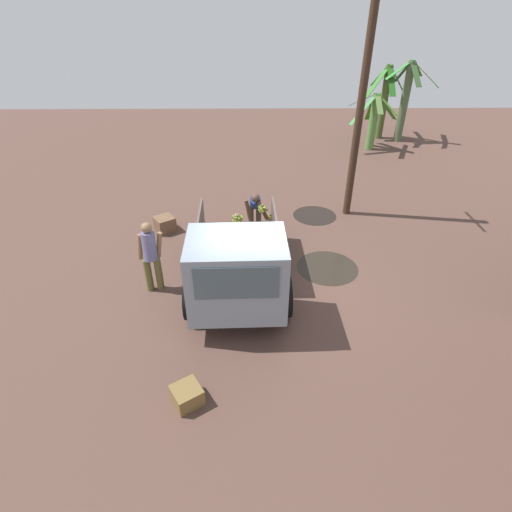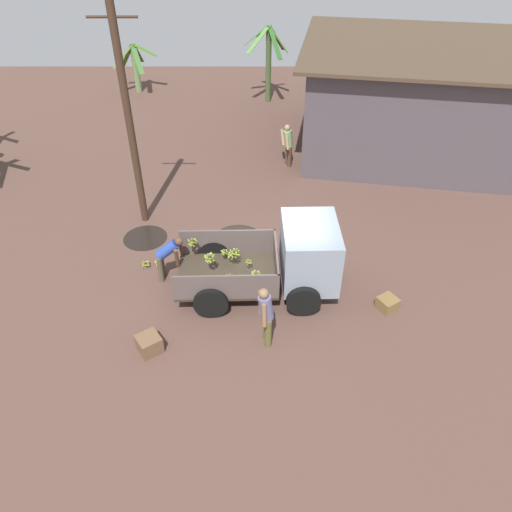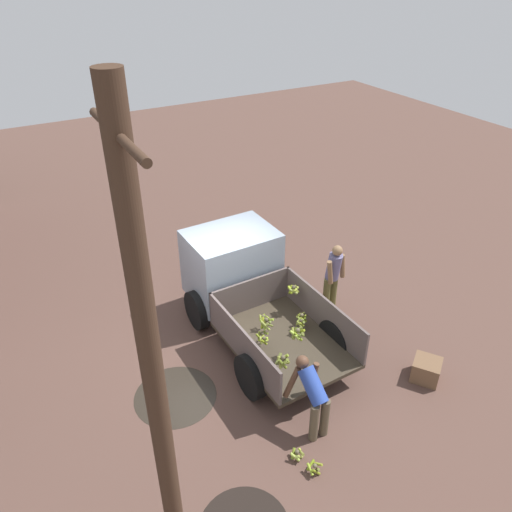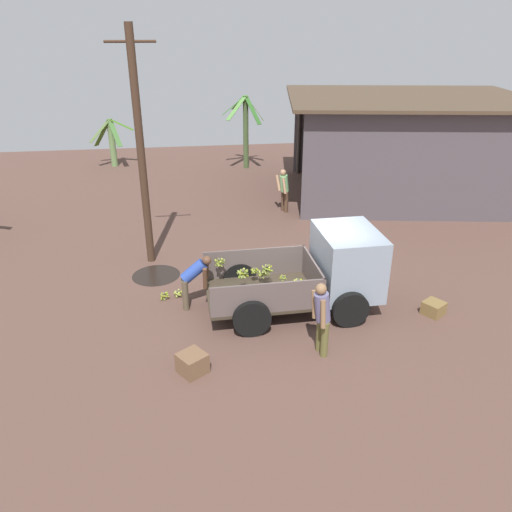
{
  "view_description": "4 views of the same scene",
  "coord_description": "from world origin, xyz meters",
  "px_view_note": "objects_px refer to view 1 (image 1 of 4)",
  "views": [
    {
      "loc": [
        7.09,
        -0.28,
        5.73
      ],
      "look_at": [
        -0.25,
        -0.19,
        0.93
      ],
      "focal_mm": 28.0,
      "sensor_mm": 36.0,
      "label": 1
    },
    {
      "loc": [
        -0.56,
        -10.61,
        9.0
      ],
      "look_at": [
        -0.56,
        -0.61,
        1.1
      ],
      "focal_mm": 35.0,
      "sensor_mm": 36.0,
      "label": 2
    },
    {
      "loc": [
        -7.54,
        3.52,
        7.11
      ],
      "look_at": [
        0.4,
        -0.97,
        1.48
      ],
      "focal_mm": 35.0,
      "sensor_mm": 36.0,
      "label": 3
    },
    {
      "loc": [
        -2.95,
        -11.06,
        6.4
      ],
      "look_at": [
        -1.34,
        0.07,
        1.17
      ],
      "focal_mm": 35.0,
      "sensor_mm": 36.0,
      "label": 4
    }
  ],
  "objects_px": {
    "person_worker_loading": "(255,207)",
    "wooden_crate_1": "(187,395)",
    "person_foreground_visitor": "(151,254)",
    "utility_pole": "(361,103)",
    "banana_bunch_on_ground_1": "(274,222)",
    "banana_bunch_on_ground_0": "(270,216)",
    "wooden_crate_0": "(165,224)",
    "cargo_truck": "(237,268)"
  },
  "relations": [
    {
      "from": "utility_pole",
      "to": "banana_bunch_on_ground_0",
      "type": "distance_m",
      "value": 4.01
    },
    {
      "from": "person_foreground_visitor",
      "to": "wooden_crate_0",
      "type": "height_order",
      "value": "person_foreground_visitor"
    },
    {
      "from": "utility_pole",
      "to": "banana_bunch_on_ground_0",
      "type": "relative_size",
      "value": 24.8
    },
    {
      "from": "cargo_truck",
      "to": "utility_pole",
      "type": "bearing_deg",
      "value": 142.51
    },
    {
      "from": "banana_bunch_on_ground_0",
      "to": "utility_pole",
      "type": "bearing_deg",
      "value": 100.19
    },
    {
      "from": "cargo_truck",
      "to": "wooden_crate_1",
      "type": "xyz_separation_m",
      "value": [
        2.42,
        -0.79,
        -0.87
      ]
    },
    {
      "from": "person_worker_loading",
      "to": "wooden_crate_0",
      "type": "bearing_deg",
      "value": -94.27
    },
    {
      "from": "cargo_truck",
      "to": "wooden_crate_0",
      "type": "bearing_deg",
      "value": -148.79
    },
    {
      "from": "wooden_crate_1",
      "to": "person_worker_loading",
      "type": "bearing_deg",
      "value": 168.23
    },
    {
      "from": "cargo_truck",
      "to": "banana_bunch_on_ground_0",
      "type": "distance_m",
      "value": 4.26
    },
    {
      "from": "banana_bunch_on_ground_0",
      "to": "wooden_crate_1",
      "type": "bearing_deg",
      "value": -14.29
    },
    {
      "from": "utility_pole",
      "to": "banana_bunch_on_ground_0",
      "type": "bearing_deg",
      "value": -79.81
    },
    {
      "from": "person_foreground_visitor",
      "to": "banana_bunch_on_ground_1",
      "type": "xyz_separation_m",
      "value": [
        -2.99,
        2.9,
        -0.83
      ]
    },
    {
      "from": "person_worker_loading",
      "to": "banana_bunch_on_ground_0",
      "type": "height_order",
      "value": "person_worker_loading"
    },
    {
      "from": "banana_bunch_on_ground_1",
      "to": "wooden_crate_0",
      "type": "xyz_separation_m",
      "value": [
        0.28,
        -3.15,
        0.11
      ]
    },
    {
      "from": "person_worker_loading",
      "to": "cargo_truck",
      "type": "bearing_deg",
      "value": -8.2
    },
    {
      "from": "person_worker_loading",
      "to": "wooden_crate_1",
      "type": "distance_m",
      "value": 5.87
    },
    {
      "from": "banana_bunch_on_ground_0",
      "to": "banana_bunch_on_ground_1",
      "type": "distance_m",
      "value": 0.36
    },
    {
      "from": "person_foreground_visitor",
      "to": "person_worker_loading",
      "type": "bearing_deg",
      "value": -51.87
    },
    {
      "from": "banana_bunch_on_ground_1",
      "to": "wooden_crate_1",
      "type": "bearing_deg",
      "value": -15.9
    },
    {
      "from": "utility_pole",
      "to": "banana_bunch_on_ground_0",
      "type": "height_order",
      "value": "utility_pole"
    },
    {
      "from": "utility_pole",
      "to": "banana_bunch_on_ground_1",
      "type": "relative_size",
      "value": 25.98
    },
    {
      "from": "wooden_crate_0",
      "to": "banana_bunch_on_ground_1",
      "type": "bearing_deg",
      "value": 95.13
    },
    {
      "from": "wooden_crate_0",
      "to": "wooden_crate_1",
      "type": "relative_size",
      "value": 1.12
    },
    {
      "from": "person_worker_loading",
      "to": "banana_bunch_on_ground_1",
      "type": "distance_m",
      "value": 0.98
    },
    {
      "from": "person_foreground_visitor",
      "to": "person_worker_loading",
      "type": "relative_size",
      "value": 1.24
    },
    {
      "from": "utility_pole",
      "to": "wooden_crate_1",
      "type": "distance_m",
      "value": 8.61
    },
    {
      "from": "wooden_crate_0",
      "to": "wooden_crate_1",
      "type": "height_order",
      "value": "wooden_crate_0"
    },
    {
      "from": "banana_bunch_on_ground_0",
      "to": "cargo_truck",
      "type": "bearing_deg",
      "value": -11.93
    },
    {
      "from": "cargo_truck",
      "to": "person_worker_loading",
      "type": "relative_size",
      "value": 3.09
    },
    {
      "from": "banana_bunch_on_ground_1",
      "to": "wooden_crate_1",
      "type": "height_order",
      "value": "wooden_crate_1"
    },
    {
      "from": "person_foreground_visitor",
      "to": "person_worker_loading",
      "type": "distance_m",
      "value": 3.48
    },
    {
      "from": "utility_pole",
      "to": "wooden_crate_1",
      "type": "xyz_separation_m",
      "value": [
        6.92,
        -4.07,
        -3.13
      ]
    },
    {
      "from": "utility_pole",
      "to": "banana_bunch_on_ground_1",
      "type": "xyz_separation_m",
      "value": [
        0.79,
        -2.32,
        -3.18
      ]
    },
    {
      "from": "person_foreground_visitor",
      "to": "wooden_crate_0",
      "type": "bearing_deg",
      "value": -4.17
    },
    {
      "from": "person_foreground_visitor",
      "to": "wooden_crate_1",
      "type": "xyz_separation_m",
      "value": [
        3.14,
        1.15,
        -0.77
      ]
    },
    {
      "from": "utility_pole",
      "to": "wooden_crate_1",
      "type": "bearing_deg",
      "value": -30.45
    },
    {
      "from": "cargo_truck",
      "to": "banana_bunch_on_ground_0",
      "type": "xyz_separation_m",
      "value": [
        -4.07,
        0.86,
        -0.91
      ]
    },
    {
      "from": "person_worker_loading",
      "to": "person_foreground_visitor",
      "type": "bearing_deg",
      "value": -43.56
    },
    {
      "from": "person_worker_loading",
      "to": "banana_bunch_on_ground_1",
      "type": "height_order",
      "value": "person_worker_loading"
    },
    {
      "from": "banana_bunch_on_ground_0",
      "to": "wooden_crate_1",
      "type": "height_order",
      "value": "wooden_crate_1"
    },
    {
      "from": "person_foreground_visitor",
      "to": "wooden_crate_0",
      "type": "xyz_separation_m",
      "value": [
        -2.71,
        -0.26,
        -0.72
      ]
    }
  ]
}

